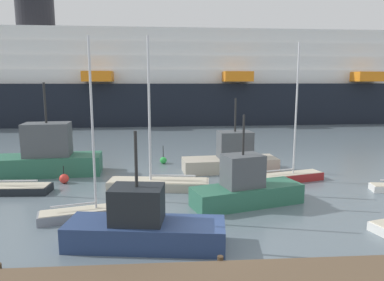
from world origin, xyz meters
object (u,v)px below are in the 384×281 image
(sailboat_5, at_px, (288,175))
(fishing_boat_0, at_px, (232,158))
(fishing_boat_2, at_px, (143,226))
(sailboat_0, at_px, (158,182))
(sailboat_1, at_px, (4,186))
(channel_buoy_0, at_px, (163,160))
(fishing_boat_1, at_px, (45,157))
(cruise_ship, at_px, (166,82))
(sailboat_2, at_px, (89,210))
(channel_buoy_1, at_px, (64,179))
(fishing_boat_3, at_px, (246,188))

(sailboat_5, height_order, fishing_boat_0, sailboat_5)
(sailboat_5, bearing_deg, fishing_boat_2, -151.43)
(sailboat_0, distance_m, sailboat_1, 10.22)
(sailboat_1, relative_size, channel_buoy_0, 6.07)
(fishing_boat_1, relative_size, channel_buoy_0, 5.52)
(sailboat_1, bearing_deg, sailboat_0, -176.52)
(fishing_boat_1, xyz_separation_m, cruise_ship, (9.71, 38.36, 5.69))
(fishing_boat_1, bearing_deg, cruise_ship, 70.62)
(sailboat_2, distance_m, channel_buoy_1, 7.66)
(fishing_boat_3, bearing_deg, fishing_boat_2, 24.33)
(sailboat_2, relative_size, channel_buoy_0, 5.81)
(sailboat_5, xyz_separation_m, channel_buoy_1, (-16.48, 0.73, -0.16))
(sailboat_0, bearing_deg, fishing_boat_1, -19.45)
(channel_buoy_0, height_order, channel_buoy_1, channel_buoy_0)
(fishing_boat_3, distance_m, cruise_ship, 47.08)
(sailboat_0, xyz_separation_m, fishing_boat_1, (-9.08, 4.53, 0.97))
(fishing_boat_0, distance_m, fishing_boat_1, 15.02)
(fishing_boat_2, xyz_separation_m, fishing_boat_3, (5.79, 5.05, 0.11))
(fishing_boat_2, xyz_separation_m, cruise_ship, (1.12, 51.50, 6.22))
(fishing_boat_1, bearing_deg, channel_buoy_1, -55.61)
(sailboat_0, relative_size, sailboat_2, 1.06)
(sailboat_1, distance_m, sailboat_5, 19.83)
(sailboat_1, bearing_deg, channel_buoy_0, -140.84)
(sailboat_2, bearing_deg, fishing_boat_1, 104.41)
(sailboat_5, distance_m, fishing_boat_0, 5.05)
(sailboat_2, relative_size, cruise_ship, 0.08)
(sailboat_0, relative_size, fishing_boat_3, 1.45)
(fishing_boat_2, distance_m, channel_buoy_1, 12.35)
(sailboat_2, bearing_deg, fishing_boat_0, 30.11)
(channel_buoy_1, height_order, cruise_ship, cruise_ship)
(fishing_boat_1, distance_m, cruise_ship, 39.97)
(sailboat_0, height_order, sailboat_1, sailboat_0)
(sailboat_2, height_order, fishing_boat_2, sailboat_2)
(sailboat_2, height_order, fishing_boat_0, sailboat_2)
(channel_buoy_0, xyz_separation_m, channel_buoy_1, (-7.19, -5.73, 0.02))
(cruise_ship, bearing_deg, fishing_boat_2, -92.61)
(sailboat_5, height_order, cruise_ship, cruise_ship)
(channel_buoy_0, distance_m, channel_buoy_1, 9.19)
(sailboat_5, height_order, fishing_boat_2, sailboat_5)
(sailboat_0, height_order, fishing_boat_0, sailboat_0)
(sailboat_5, distance_m, cruise_ship, 43.17)
(fishing_boat_0, distance_m, channel_buoy_0, 6.46)
(fishing_boat_3, bearing_deg, sailboat_0, -50.63)
(fishing_boat_1, distance_m, fishing_boat_3, 16.51)
(fishing_boat_0, bearing_deg, sailboat_5, -48.61)
(sailboat_5, bearing_deg, fishing_boat_0, 120.67)
(channel_buoy_0, bearing_deg, fishing_boat_3, -65.80)
(sailboat_0, bearing_deg, sailboat_1, 8.22)
(sailboat_2, bearing_deg, channel_buoy_0, 57.64)
(sailboat_2, height_order, channel_buoy_0, sailboat_2)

